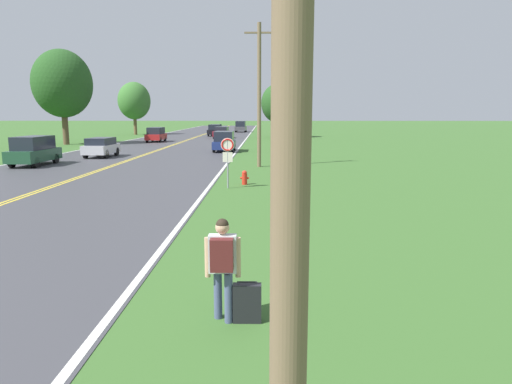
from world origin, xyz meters
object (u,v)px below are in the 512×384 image
object	(u,v)px
car_dark_blue_van_mid_near	(224,141)
car_red_van_mid_far	(156,134)
suitcase	(247,303)
tree_left_verge	(278,103)
fire_hydrant	(245,177)
tree_behind_sign	(62,84)
tree_mid_treeline	(134,101)
car_dark_green_van_nearest	(34,150)
hitchhiker_person	(223,260)
car_dark_grey_van_horizon	(241,126)
traffic_sign	(228,151)
car_maroon_sedan_receding	(222,132)
car_black_suv_distant	(215,130)
car_silver_hatchback_approaching	(101,147)

from	to	relation	value
car_dark_blue_van_mid_near	car_red_van_mid_far	bearing A→B (deg)	-145.88
suitcase	tree_left_verge	bearing A→B (deg)	-2.61
fire_hydrant	car_dark_blue_van_mid_near	world-z (taller)	car_dark_blue_van_mid_near
tree_behind_sign	tree_mid_treeline	world-z (taller)	tree_behind_sign
car_red_van_mid_far	fire_hydrant	bearing A→B (deg)	-159.11
tree_mid_treeline	car_dark_green_van_nearest	size ratio (longest dim) A/B	1.94
hitchhiker_person	car_dark_green_van_nearest	world-z (taller)	car_dark_green_van_nearest
tree_left_verge	tree_behind_sign	size ratio (longest dim) A/B	0.74
tree_left_verge	car_red_van_mid_far	xyz separation A→B (m)	(-14.59, -10.06, -3.79)
tree_left_verge	car_dark_grey_van_horizon	size ratio (longest dim) A/B	1.84
traffic_sign	tree_mid_treeline	size ratio (longest dim) A/B	0.28
tree_mid_treeline	car_dark_blue_van_mid_near	world-z (taller)	tree_mid_treeline
hitchhiker_person	car_maroon_sedan_receding	xyz separation A→B (m)	(-5.30, 54.98, -0.25)
hitchhiker_person	car_black_suv_distant	size ratio (longest dim) A/B	0.36
fire_hydrant	car_red_van_mid_far	distance (m)	34.50
car_dark_green_van_nearest	hitchhiker_person	bearing A→B (deg)	-146.09
car_silver_hatchback_approaching	tree_mid_treeline	bearing A→B (deg)	13.64
hitchhiker_person	fire_hydrant	size ratio (longest dim) A/B	2.53
fire_hydrant	traffic_sign	world-z (taller)	traffic_sign
car_silver_hatchback_approaching	car_dark_grey_van_horizon	distance (m)	48.14
suitcase	tree_mid_treeline	bearing A→B (deg)	16.66
suitcase	car_dark_grey_van_horizon	xyz separation A→B (m)	(-4.19, 75.31, 0.69)
suitcase	tree_behind_sign	size ratio (longest dim) A/B	0.07
hitchhiker_person	car_dark_green_van_nearest	distance (m)	26.33
suitcase	car_maroon_sedan_receding	world-z (taller)	car_maroon_sedan_receding
tree_left_verge	car_dark_green_van_nearest	bearing A→B (deg)	-115.57
tree_left_verge	tree_behind_sign	world-z (taller)	tree_behind_sign
hitchhiker_person	suitcase	distance (m)	0.82
fire_hydrant	car_dark_blue_van_mid_near	bearing A→B (deg)	98.00
tree_left_verge	car_maroon_sedan_receding	distance (m)	8.77
suitcase	tree_left_verge	xyz separation A→B (m)	(1.95, 56.86, 4.35)
tree_behind_sign	tree_mid_treeline	xyz separation A→B (m)	(1.04, 22.91, -1.18)
car_dark_green_van_nearest	car_red_van_mid_far	distance (m)	24.75
car_dark_blue_van_mid_near	suitcase	bearing A→B (deg)	5.26
traffic_sign	car_silver_hatchback_approaching	distance (m)	18.25
car_dark_green_van_nearest	car_silver_hatchback_approaching	distance (m)	6.18
tree_behind_sign	car_black_suv_distant	distance (m)	24.48
tree_left_verge	car_red_van_mid_far	bearing A→B (deg)	-145.42
car_dark_green_van_nearest	car_dark_grey_van_horizon	xyz separation A→B (m)	(10.48, 53.18, 0.04)
car_red_van_mid_far	car_black_suv_distant	size ratio (longest dim) A/B	0.83
car_dark_blue_van_mid_near	car_dark_grey_van_horizon	xyz separation A→B (m)	(-0.81, 41.92, 0.09)
car_maroon_sedan_receding	tree_mid_treeline	bearing A→B (deg)	-122.82
traffic_sign	car_black_suv_distant	distance (m)	48.40
car_dark_blue_van_mid_near	tree_mid_treeline	bearing A→B (deg)	-152.40
tree_left_verge	tree_mid_treeline	bearing A→B (deg)	159.97
suitcase	car_red_van_mid_far	distance (m)	48.48
car_red_van_mid_far	car_dark_grey_van_horizon	distance (m)	29.73
tree_left_verge	car_dark_grey_van_horizon	distance (m)	19.79
fire_hydrant	tree_mid_treeline	size ratio (longest dim) A/B	0.08
suitcase	tree_left_verge	world-z (taller)	tree_left_verge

